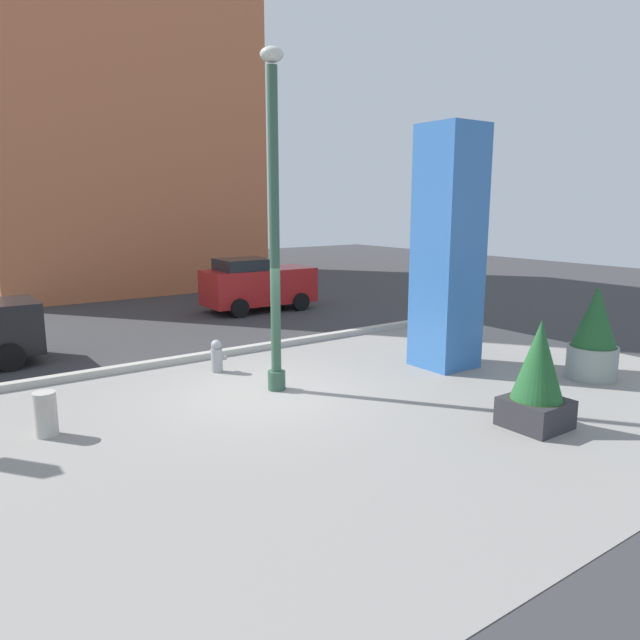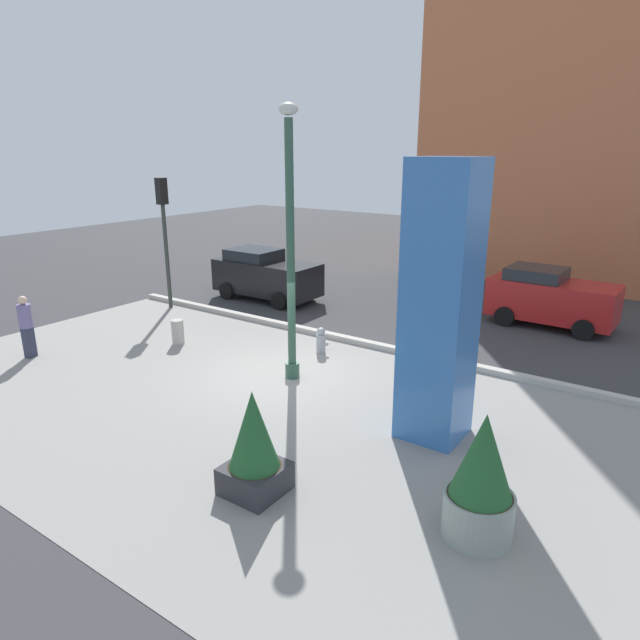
% 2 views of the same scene
% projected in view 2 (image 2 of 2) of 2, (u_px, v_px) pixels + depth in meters
% --- Properties ---
extents(ground_plane, '(60.00, 60.00, 0.00)m').
position_uv_depth(ground_plane, '(361.00, 334.00, 17.61)').
color(ground_plane, '#38383A').
extents(plaza_pavement, '(18.00, 10.00, 0.02)m').
position_uv_depth(plaza_pavement, '(228.00, 402.00, 12.90)').
color(plaza_pavement, gray).
rests_on(plaza_pavement, ground_plane).
extents(curb_strip, '(18.00, 0.24, 0.16)m').
position_uv_depth(curb_strip, '(347.00, 339.00, 16.89)').
color(curb_strip, '#B7B2A8').
rests_on(curb_strip, ground_plane).
extents(lamp_post, '(0.44, 0.44, 6.57)m').
position_uv_depth(lamp_post, '(291.00, 253.00, 13.33)').
color(lamp_post, '#335642').
rests_on(lamp_post, ground_plane).
extents(art_pillar_blue, '(1.22, 1.22, 5.46)m').
position_uv_depth(art_pillar_blue, '(440.00, 305.00, 10.66)').
color(art_pillar_blue, '#3870BC').
rests_on(art_pillar_blue, ground_plane).
extents(potted_plant_near_left, '(1.05, 1.05, 2.03)m').
position_uv_depth(potted_plant_near_left, '(481.00, 481.00, 8.16)').
color(potted_plant_near_left, gray).
rests_on(potted_plant_near_left, ground_plane).
extents(potted_plant_mid_plaza, '(0.96, 0.96, 1.86)m').
position_uv_depth(potted_plant_mid_plaza, '(254.00, 446.00, 9.28)').
color(potted_plant_mid_plaza, '#2D2D33').
rests_on(potted_plant_mid_plaza, ground_plane).
extents(fire_hydrant, '(0.36, 0.26, 0.75)m').
position_uv_depth(fire_hydrant, '(321.00, 340.00, 15.88)').
color(fire_hydrant, '#99999E').
rests_on(fire_hydrant, ground_plane).
extents(concrete_bollard, '(0.36, 0.36, 0.75)m').
position_uv_depth(concrete_bollard, '(178.00, 332.00, 16.59)').
color(concrete_bollard, '#B2ADA3').
rests_on(concrete_bollard, ground_plane).
extents(traffic_light_corner, '(0.28, 0.42, 4.63)m').
position_uv_depth(traffic_light_corner, '(164.00, 222.00, 19.60)').
color(traffic_light_corner, '#333833').
rests_on(traffic_light_corner, ground_plane).
extents(car_passing_lane, '(3.93, 2.05, 1.88)m').
position_uv_depth(car_passing_lane, '(550.00, 298.00, 18.18)').
color(car_passing_lane, red).
rests_on(car_passing_lane, ground_plane).
extents(car_intersection, '(4.15, 1.98, 1.90)m').
position_uv_depth(car_intersection, '(265.00, 275.00, 21.41)').
color(car_intersection, black).
rests_on(car_intersection, ground_plane).
extents(pedestrian_by_curb, '(0.43, 0.43, 1.76)m').
position_uv_depth(pedestrian_by_curb, '(26.00, 323.00, 15.37)').
color(pedestrian_by_curb, '#33384C').
rests_on(pedestrian_by_curb, ground_plane).
extents(highrise_across_street, '(10.99, 12.73, 20.66)m').
position_uv_depth(highrise_across_street, '(593.00, 40.00, 25.58)').
color(highrise_across_street, '#C66B42').
rests_on(highrise_across_street, ground_plane).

